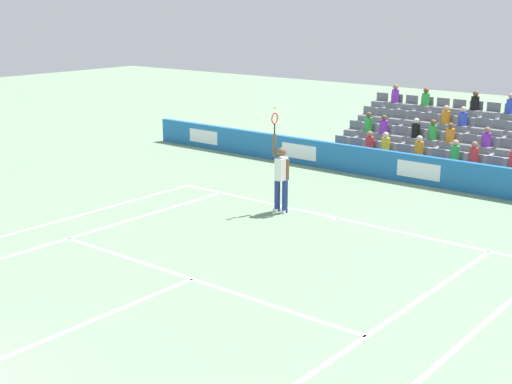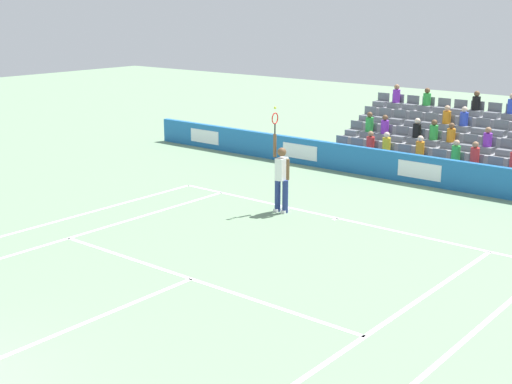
# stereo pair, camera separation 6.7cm
# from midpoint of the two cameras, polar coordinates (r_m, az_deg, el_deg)

# --- Properties ---
(line_baseline) EXTENTS (10.97, 0.10, 0.01)m
(line_baseline) POSITION_cam_midpoint_polar(r_m,az_deg,el_deg) (18.79, 6.66, -2.10)
(line_baseline) COLOR white
(line_baseline) RESTS_ON ground
(line_service) EXTENTS (8.23, 0.10, 0.01)m
(line_service) POSITION_cam_midpoint_polar(r_m,az_deg,el_deg) (14.72, -5.11, -6.97)
(line_service) COLOR white
(line_service) RESTS_ON ground
(line_centre_service) EXTENTS (0.10, 6.40, 0.01)m
(line_centre_service) POSITION_cam_midpoint_polar(r_m,az_deg,el_deg) (12.84, -15.32, -10.88)
(line_centre_service) COLOR white
(line_centre_service) RESTS_ON ground
(line_singles_sideline_left) EXTENTS (0.10, 11.89, 0.01)m
(line_singles_sideline_left) POSITION_cam_midpoint_polar(r_m,az_deg,el_deg) (17.44, -15.92, -3.96)
(line_singles_sideline_left) COLOR white
(line_singles_sideline_left) RESTS_ON ground
(line_singles_sideline_right) EXTENTS (0.10, 11.89, 0.01)m
(line_singles_sideline_right) POSITION_cam_midpoint_polar(r_m,az_deg,el_deg) (12.07, 7.76, -12.19)
(line_singles_sideline_right) COLOR white
(line_singles_sideline_right) RESTS_ON ground
(line_doubles_sideline_left) EXTENTS (0.10, 11.89, 0.01)m
(line_doubles_sideline_left) POSITION_cam_midpoint_polar(r_m,az_deg,el_deg) (18.54, -18.36, -3.03)
(line_doubles_sideline_left) COLOR white
(line_doubles_sideline_left) RESTS_ON ground
(line_doubles_sideline_right) EXTENTS (0.10, 11.89, 0.01)m
(line_doubles_sideline_right) POSITION_cam_midpoint_polar(r_m,az_deg,el_deg) (11.51, 13.74, -13.94)
(line_doubles_sideline_right) COLOR white
(line_doubles_sideline_right) RESTS_ON ground
(line_centre_mark) EXTENTS (0.10, 0.20, 0.01)m
(line_centre_mark) POSITION_cam_midpoint_polar(r_m,az_deg,el_deg) (18.71, 6.50, -2.17)
(line_centre_mark) COLOR white
(line_centre_mark) RESTS_ON ground
(sponsor_barrier) EXTENTS (22.87, 0.22, 0.92)m
(sponsor_barrier) POSITION_cam_midpoint_polar(r_m,az_deg,el_deg) (22.67, 13.19, 1.74)
(sponsor_barrier) COLOR #1E66AD
(sponsor_barrier) RESTS_ON ground
(tennis_player) EXTENTS (0.53, 0.38, 2.85)m
(tennis_player) POSITION_cam_midpoint_polar(r_m,az_deg,el_deg) (18.99, 2.15, 1.26)
(tennis_player) COLOR navy
(tennis_player) RESTS_ON ground
(stadium_stand) EXTENTS (8.06, 3.80, 2.63)m
(stadium_stand) POSITION_cam_midpoint_polar(r_m,az_deg,el_deg) (25.23, 16.21, 3.41)
(stadium_stand) COLOR gray
(stadium_stand) RESTS_ON ground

